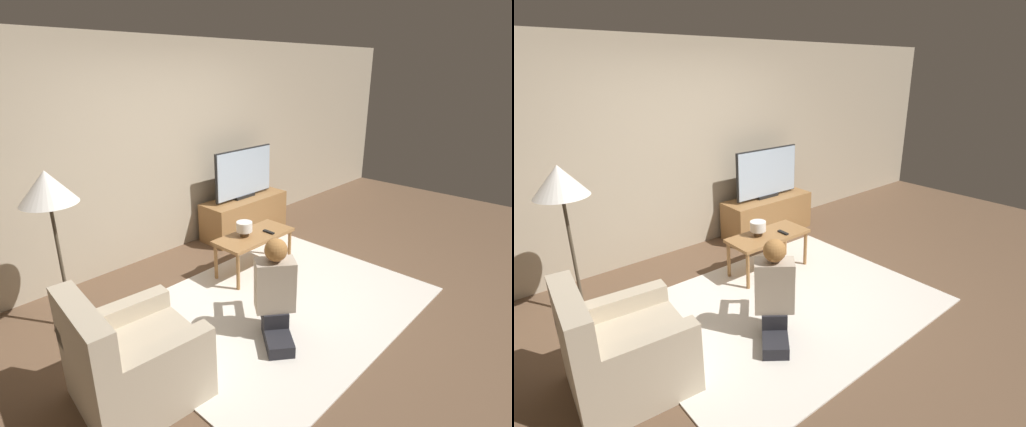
# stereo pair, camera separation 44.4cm
# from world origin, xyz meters

# --- Properties ---
(ground_plane) EXTENTS (10.00, 10.00, 0.00)m
(ground_plane) POSITION_xyz_m (0.00, 0.00, 0.00)
(ground_plane) COLOR brown
(wall_back) EXTENTS (10.00, 0.06, 2.60)m
(wall_back) POSITION_xyz_m (0.00, 1.93, 1.30)
(wall_back) COLOR tan
(wall_back) RESTS_ON ground_plane
(rug) EXTENTS (2.85, 2.17, 0.02)m
(rug) POSITION_xyz_m (0.00, 0.00, 0.01)
(rug) COLOR silver
(rug) RESTS_ON ground_plane
(tv_stand) EXTENTS (1.30, 0.47, 0.53)m
(tv_stand) POSITION_xyz_m (1.09, 1.59, 0.27)
(tv_stand) COLOR olive
(tv_stand) RESTS_ON ground_plane
(tv) EXTENTS (1.03, 0.08, 0.69)m
(tv) POSITION_xyz_m (1.09, 1.59, 0.88)
(tv) COLOR black
(tv) RESTS_ON tv_stand
(coffee_table) EXTENTS (0.94, 0.43, 0.47)m
(coffee_table) POSITION_xyz_m (0.34, 0.68, 0.41)
(coffee_table) COLOR olive
(coffee_table) RESTS_ON ground_plane
(floor_lamp) EXTENTS (0.47, 0.47, 1.48)m
(floor_lamp) POSITION_xyz_m (-1.59, 1.17, 1.28)
(floor_lamp) COLOR #4C4233
(floor_lamp) RESTS_ON ground_plane
(armchair) EXTENTS (0.89, 0.84, 0.88)m
(armchair) POSITION_xyz_m (-1.63, -0.01, 0.30)
(armchair) COLOR #B7A88E
(armchair) RESTS_ON ground_plane
(person_kneeling) EXTENTS (0.68, 0.76, 0.92)m
(person_kneeling) POSITION_xyz_m (-0.40, -0.26, 0.47)
(person_kneeling) COLOR #232328
(person_kneeling) RESTS_ON rug
(table_lamp) EXTENTS (0.18, 0.18, 0.17)m
(table_lamp) POSITION_xyz_m (0.23, 0.73, 0.57)
(table_lamp) COLOR #4C3823
(table_lamp) RESTS_ON coffee_table
(remote) EXTENTS (0.04, 0.15, 0.02)m
(remote) POSITION_xyz_m (0.49, 0.60, 0.48)
(remote) COLOR black
(remote) RESTS_ON coffee_table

